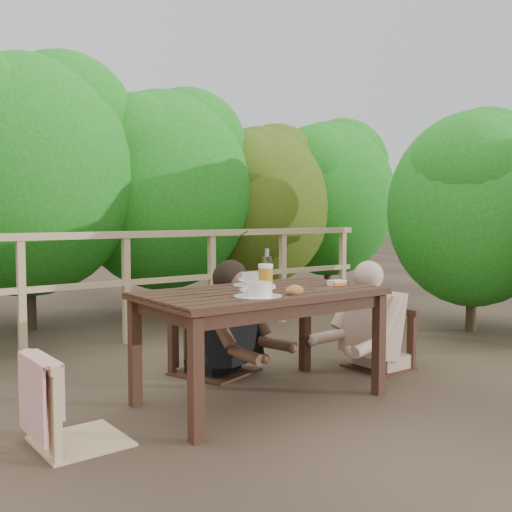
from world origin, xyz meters
TOP-DOWN VIEW (x-y plane):
  - ground at (0.00, 0.00)m, footprint 60.00×60.00m
  - table at (0.00, 0.00)m, footprint 1.47×0.83m
  - chair_left at (-1.15, -0.01)m, footprint 0.45×0.45m
  - chair_far at (0.11, 0.70)m, footprint 0.66×0.66m
  - chair_right at (1.18, 0.09)m, footprint 0.43×0.43m
  - woman at (0.11, 0.72)m, footprint 0.69×0.76m
  - diner_right at (1.21, 0.09)m, footprint 0.68×0.56m
  - railing at (0.00, 2.00)m, footprint 5.60×0.10m
  - hedge_row at (0.40, 3.20)m, footprint 6.60×1.60m
  - soup_near at (-0.18, -0.21)m, footprint 0.28×0.28m
  - soup_far at (0.12, 0.23)m, footprint 0.28×0.28m
  - bread_roll at (0.04, -0.28)m, footprint 0.12×0.09m
  - beer_glass at (0.01, -0.04)m, footprint 0.09×0.09m
  - bottle at (0.15, 0.13)m, footprint 0.06×0.06m
  - butter_tub at (0.54, -0.11)m, footprint 0.11×0.08m

SIDE VIEW (x-z plane):
  - ground at x=0.00m, z-range 0.00..0.00m
  - table at x=0.00m, z-range 0.00..0.68m
  - chair_right at x=1.18m, z-range 0.00..0.84m
  - chair_left at x=-1.15m, z-range 0.00..0.89m
  - railing at x=0.00m, z-range 0.00..1.01m
  - chair_far at x=0.11m, z-range 0.00..1.04m
  - woman at x=0.11m, z-range 0.00..1.27m
  - diner_right at x=1.21m, z-range 0.00..1.35m
  - butter_tub at x=0.54m, z-range 0.68..0.73m
  - bread_roll at x=0.04m, z-range 0.68..0.75m
  - soup_near at x=-0.18m, z-range 0.68..0.77m
  - soup_far at x=0.12m, z-range 0.68..0.77m
  - beer_glass at x=0.01m, z-range 0.68..0.85m
  - bottle at x=0.15m, z-range 0.68..0.94m
  - hedge_row at x=0.40m, z-range 0.00..3.80m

